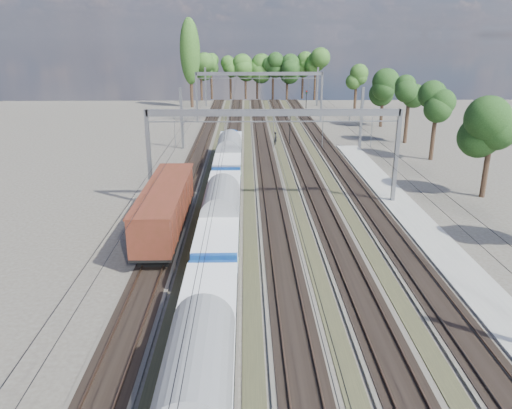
{
  "coord_description": "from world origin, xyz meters",
  "views": [
    {
      "loc": [
        -2.56,
        -15.18,
        15.32
      ],
      "look_at": [
        -1.78,
        21.62,
        2.8
      ],
      "focal_mm": 35.0,
      "sensor_mm": 36.0,
      "label": 1
    }
  ],
  "objects_px": {
    "emu_train": "(221,210)",
    "worker": "(276,138)",
    "signal_far": "(306,100)",
    "signal_near": "(290,124)",
    "freight_boxcar": "(166,206)"
  },
  "relations": [
    {
      "from": "worker",
      "to": "signal_far",
      "type": "xyz_separation_m",
      "value": [
        7.49,
        26.14,
        2.29
      ]
    },
    {
      "from": "freight_boxcar",
      "to": "signal_far",
      "type": "bearing_deg",
      "value": 73.17
    },
    {
      "from": "freight_boxcar",
      "to": "worker",
      "type": "bearing_deg",
      "value": 72.55
    },
    {
      "from": "signal_far",
      "to": "signal_near",
      "type": "bearing_deg",
      "value": -105.46
    },
    {
      "from": "signal_near",
      "to": "signal_far",
      "type": "bearing_deg",
      "value": 81.39
    },
    {
      "from": "emu_train",
      "to": "freight_boxcar",
      "type": "relative_size",
      "value": 4.1
    },
    {
      "from": "worker",
      "to": "signal_near",
      "type": "height_order",
      "value": "signal_near"
    },
    {
      "from": "worker",
      "to": "signal_near",
      "type": "distance_m",
      "value": 3.31
    },
    {
      "from": "signal_near",
      "to": "signal_far",
      "type": "relative_size",
      "value": 1.01
    },
    {
      "from": "signal_near",
      "to": "signal_far",
      "type": "height_order",
      "value": "signal_near"
    },
    {
      "from": "signal_near",
      "to": "signal_far",
      "type": "xyz_separation_m",
      "value": [
        5.54,
        27.45,
        -0.04
      ]
    },
    {
      "from": "emu_train",
      "to": "signal_far",
      "type": "relative_size",
      "value": 11.96
    },
    {
      "from": "emu_train",
      "to": "worker",
      "type": "bearing_deg",
      "value": 79.98
    },
    {
      "from": "emu_train",
      "to": "freight_boxcar",
      "type": "distance_m",
      "value": 4.72
    },
    {
      "from": "emu_train",
      "to": "freight_boxcar",
      "type": "height_order",
      "value": "emu_train"
    }
  ]
}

